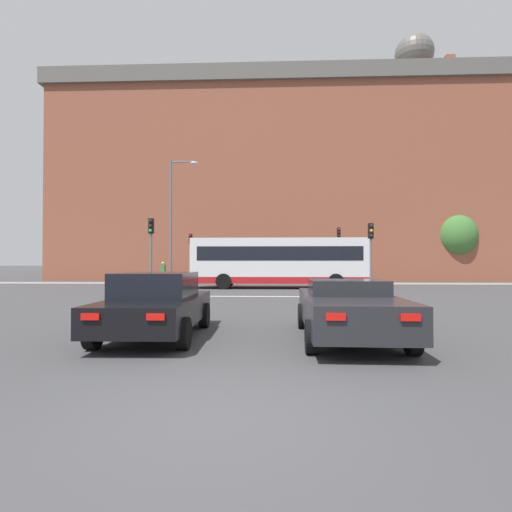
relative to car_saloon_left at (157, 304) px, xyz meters
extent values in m
plane|color=#3D3D3F|center=(2.02, -4.72, -0.74)|extent=(400.00, 400.00, 0.00)
cube|color=silver|center=(2.02, 10.95, -0.74)|extent=(8.61, 0.30, 0.01)
cube|color=gray|center=(2.02, 23.52, -0.74)|extent=(69.57, 2.50, 0.01)
cube|color=brown|center=(4.64, 35.17, 8.47)|extent=(46.82, 15.97, 18.43)
cube|color=#5B5954|center=(4.64, 35.17, 18.45)|extent=(47.76, 16.61, 1.53)
cube|color=brown|center=(-10.45, 38.23, 20.58)|extent=(0.90, 0.90, 2.72)
cube|color=brown|center=(4.31, 34.64, 20.58)|extent=(0.90, 0.90, 2.72)
cube|color=brown|center=(20.60, 31.94, 20.58)|extent=(0.90, 0.90, 2.72)
cylinder|color=brown|center=(18.24, 35.17, 20.81)|extent=(3.74, 3.74, 3.20)
sphere|color=#5B5954|center=(18.24, 35.17, 23.97)|extent=(4.15, 4.15, 4.15)
cube|color=black|center=(0.00, 0.01, -0.13)|extent=(1.94, 4.37, 0.58)
cube|color=black|center=(0.00, -0.03, 0.44)|extent=(1.63, 1.98, 0.57)
cylinder|color=black|center=(-0.92, 1.34, -0.42)|extent=(0.23, 0.64, 0.64)
cylinder|color=black|center=(0.86, 1.37, -0.42)|extent=(0.23, 0.64, 0.64)
cylinder|color=black|center=(-0.86, -1.35, -0.42)|extent=(0.23, 0.64, 0.64)
cylinder|color=black|center=(0.92, -1.31, -0.42)|extent=(0.23, 0.64, 0.64)
cube|color=red|center=(-0.53, -2.18, 0.01)|extent=(0.32, 0.06, 0.12)
cube|color=red|center=(0.62, -2.16, 0.01)|extent=(0.32, 0.06, 0.12)
cube|color=#232328|center=(4.32, -0.12, -0.09)|extent=(2.01, 4.72, 0.66)
cube|color=#232328|center=(4.32, 0.00, 0.40)|extent=(1.68, 1.44, 0.33)
cylinder|color=black|center=(3.42, 1.35, -0.42)|extent=(0.23, 0.64, 0.64)
cylinder|color=black|center=(5.27, 1.32, -0.42)|extent=(0.23, 0.64, 0.64)
cylinder|color=black|center=(3.37, -1.55, -0.42)|extent=(0.23, 0.64, 0.64)
cylinder|color=black|center=(5.22, -1.58, -0.42)|extent=(0.23, 0.64, 0.64)
cube|color=red|center=(3.68, -2.47, 0.07)|extent=(0.32, 0.06, 0.12)
cube|color=red|center=(4.87, -2.49, 0.07)|extent=(0.32, 0.06, 0.12)
cube|color=silver|center=(3.07, 17.42, 1.07)|extent=(11.41, 2.55, 2.93)
cube|color=#AD191E|center=(3.07, 17.42, -0.17)|extent=(11.43, 2.57, 0.44)
cube|color=black|center=(3.07, 17.42, 1.53)|extent=(10.50, 2.58, 0.90)
cylinder|color=black|center=(6.61, 18.64, -0.24)|extent=(1.00, 0.28, 1.00)
cylinder|color=black|center=(6.61, 16.19, -0.24)|extent=(1.00, 0.28, 1.00)
cylinder|color=black|center=(-0.47, 18.64, -0.24)|extent=(1.00, 0.28, 1.00)
cylinder|color=black|center=(-0.47, 16.19, -0.24)|extent=(1.00, 0.28, 1.00)
cylinder|color=slate|center=(7.77, 12.00, 0.73)|extent=(0.12, 0.12, 2.95)
cube|color=black|center=(7.77, 12.00, 2.61)|extent=(0.26, 0.20, 0.80)
sphere|color=black|center=(7.77, 11.87, 2.86)|extent=(0.17, 0.17, 0.17)
sphere|color=orange|center=(7.77, 11.87, 2.61)|extent=(0.17, 0.17, 0.17)
sphere|color=black|center=(7.77, 11.87, 2.35)|extent=(0.17, 0.17, 0.17)
cylinder|color=slate|center=(-3.95, 22.75, 0.86)|extent=(0.12, 0.12, 3.22)
cube|color=black|center=(-3.95, 22.75, 2.87)|extent=(0.26, 0.20, 0.80)
sphere|color=red|center=(-3.95, 22.62, 3.13)|extent=(0.17, 0.17, 0.17)
sphere|color=black|center=(-3.95, 22.62, 2.87)|extent=(0.17, 0.17, 0.17)
sphere|color=black|center=(-3.95, 22.62, 2.62)|extent=(0.17, 0.17, 0.17)
cylinder|color=slate|center=(-3.76, 11.73, 0.87)|extent=(0.12, 0.12, 3.23)
cube|color=black|center=(-3.76, 11.73, 2.89)|extent=(0.26, 0.20, 0.80)
sphere|color=black|center=(-3.76, 11.60, 3.14)|extent=(0.17, 0.17, 0.17)
sphere|color=black|center=(-3.76, 11.60, 2.89)|extent=(0.17, 0.17, 0.17)
sphere|color=#1ED14C|center=(-3.76, 11.60, 2.63)|extent=(0.17, 0.17, 0.17)
cylinder|color=slate|center=(7.86, 22.63, 1.09)|extent=(0.12, 0.12, 3.66)
cube|color=black|center=(7.86, 22.63, 3.32)|extent=(0.26, 0.20, 0.80)
sphere|color=red|center=(7.86, 22.50, 3.58)|extent=(0.17, 0.17, 0.17)
sphere|color=black|center=(7.86, 22.50, 3.32)|extent=(0.17, 0.17, 0.17)
sphere|color=black|center=(7.86, 22.50, 3.06)|extent=(0.17, 0.17, 0.17)
cylinder|color=slate|center=(-4.01, 16.74, 3.48)|extent=(0.16, 0.16, 8.45)
cylinder|color=slate|center=(-3.25, 16.74, 7.56)|extent=(1.53, 0.10, 0.10)
ellipsoid|color=#B2B2B7|center=(-2.49, 16.74, 7.46)|extent=(0.50, 0.36, 0.22)
cylinder|color=brown|center=(-6.54, 24.30, -0.32)|extent=(0.13, 0.13, 0.85)
cylinder|color=brown|center=(-6.70, 24.36, -0.32)|extent=(0.13, 0.13, 0.85)
cube|color=#336B38|center=(-6.62, 24.33, 0.44)|extent=(0.45, 0.33, 0.67)
sphere|color=tan|center=(-6.62, 24.33, 0.90)|extent=(0.25, 0.25, 0.25)
cylinder|color=brown|center=(8.09, 23.68, -0.31)|extent=(0.13, 0.13, 0.87)
cylinder|color=brown|center=(8.26, 23.71, -0.31)|extent=(0.13, 0.13, 0.87)
cube|color=#232328|center=(8.18, 23.70, 0.47)|extent=(0.44, 0.30, 0.69)
sphere|color=tan|center=(8.18, 23.70, 0.94)|extent=(0.26, 0.26, 0.26)
cylinder|color=#333851|center=(-1.27, 23.82, -0.35)|extent=(0.13, 0.13, 0.80)
cylinder|color=#333851|center=(-1.35, 23.97, -0.35)|extent=(0.13, 0.13, 0.80)
cube|color=navy|center=(-1.31, 23.89, 0.37)|extent=(0.38, 0.46, 0.63)
sphere|color=tan|center=(-1.31, 23.89, 0.80)|extent=(0.24, 0.24, 0.24)
cylinder|color=#4C3823|center=(19.30, 28.18, 0.50)|extent=(0.36, 0.36, 2.49)
ellipsoid|color=#3D7033|center=(19.30, 28.18, 3.42)|extent=(3.94, 3.94, 4.13)
camera|label=1|loc=(2.65, -9.02, 0.96)|focal=28.00mm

